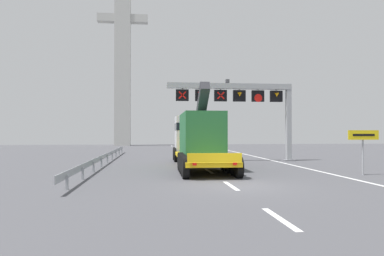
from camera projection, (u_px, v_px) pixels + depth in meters
ground at (238, 186)px, 15.58m from camera, size 112.00×112.00×0.00m
lane_markings at (186, 155)px, 36.39m from camera, size 0.20×56.56×0.01m
edge_line_right at (279, 162)px, 28.18m from camera, size 0.20×63.00×0.01m
overhead_lane_gantry at (244, 98)px, 29.28m from camera, size 10.51×0.90×6.63m
heavy_haul_truck_yellow at (197, 137)px, 25.44m from camera, size 3.18×14.10×5.30m
exit_sign_yellow at (363, 140)px, 19.55m from camera, size 1.75×0.15×2.44m
guardrail_left at (107, 156)px, 27.43m from camera, size 0.13×29.43×0.76m
bridge_pylon_distant at (123, 41)px, 65.02m from camera, size 9.00×2.00×37.07m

